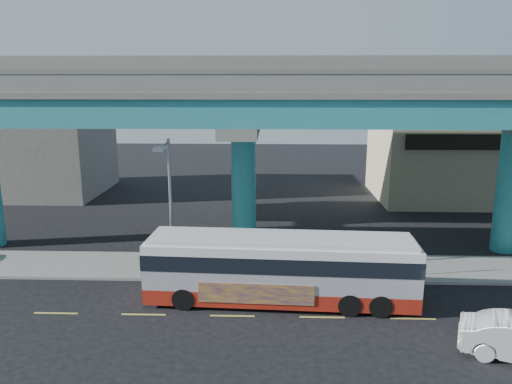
{
  "coord_description": "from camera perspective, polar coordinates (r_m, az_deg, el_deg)",
  "views": [
    {
      "loc": [
        1.73,
        -20.73,
        10.35
      ],
      "look_at": [
        0.92,
        4.0,
        4.72
      ],
      "focal_mm": 35.0,
      "sensor_mm": 36.0,
      "label": 1
    }
  ],
  "objects": [
    {
      "name": "ground",
      "position": [
        23.24,
        -2.66,
        -13.64
      ],
      "size": [
        120.0,
        120.0,
        0.0
      ],
      "primitive_type": "plane",
      "color": "black",
      "rests_on": "ground"
    },
    {
      "name": "street_lamp",
      "position": [
        25.33,
        -10.05,
        0.22
      ],
      "size": [
        0.5,
        2.4,
        7.27
      ],
      "color": "gray",
      "rests_on": "sidewalk"
    },
    {
      "name": "stop_sign",
      "position": [
        27.13,
        15.67,
        -6.12
      ],
      "size": [
        0.67,
        0.21,
        2.28
      ],
      "rotation": [
        0.0,
        0.0,
        -0.13
      ],
      "color": "gray",
      "rests_on": "sidewalk"
    },
    {
      "name": "building_concrete",
      "position": [
        50.07,
        -23.95,
        5.01
      ],
      "size": [
        12.0,
        10.0,
        9.0
      ],
      "primitive_type": "cube",
      "color": "gray",
      "rests_on": "ground"
    },
    {
      "name": "viaduct",
      "position": [
        29.91,
        -1.46,
        10.5
      ],
      "size": [
        52.0,
        12.4,
        11.7
      ],
      "color": "teal",
      "rests_on": "ground"
    },
    {
      "name": "building_beige",
      "position": [
        47.14,
        22.09,
        3.53
      ],
      "size": [
        14.0,
        10.23,
        7.0
      ],
      "color": "tan",
      "rests_on": "ground"
    },
    {
      "name": "lane_markings",
      "position": [
        22.97,
        -2.72,
        -13.96
      ],
      "size": [
        58.0,
        0.12,
        0.01
      ],
      "color": "#D8C64C",
      "rests_on": "ground"
    },
    {
      "name": "sidewalk",
      "position": [
        28.23,
        -1.78,
        -8.53
      ],
      "size": [
        70.0,
        4.0,
        0.15
      ],
      "primitive_type": "cube",
      "color": "gray",
      "rests_on": "ground"
    },
    {
      "name": "transit_bus",
      "position": [
        23.6,
        2.85,
        -8.51
      ],
      "size": [
        12.72,
        3.33,
        3.23
      ],
      "rotation": [
        0.0,
        0.0,
        -0.05
      ],
      "color": "maroon",
      "rests_on": "ground"
    }
  ]
}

